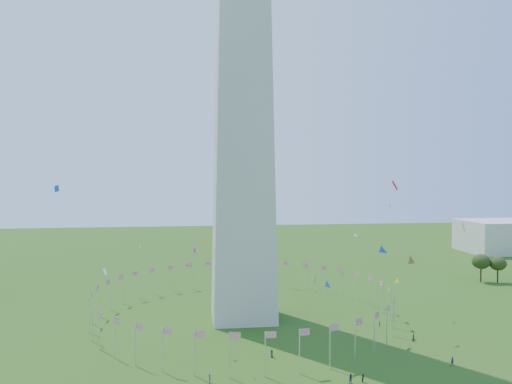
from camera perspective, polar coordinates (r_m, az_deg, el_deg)
washington_monument at (r=142.75m, az=-1.51°, el=20.39°), size 16.80×16.80×169.00m
flag_ring at (r=139.90m, az=-1.48°, el=-12.48°), size 80.24×80.24×9.00m
kites_aloft at (r=112.70m, az=9.19°, el=-7.34°), size 112.27×76.39×32.42m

